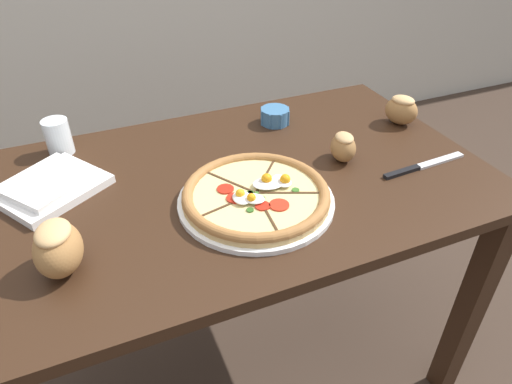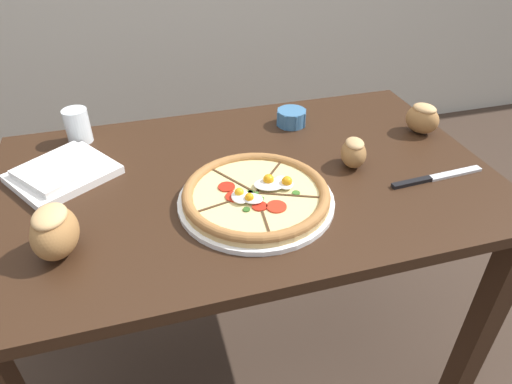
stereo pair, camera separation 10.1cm
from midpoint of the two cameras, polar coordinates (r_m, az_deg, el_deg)
name	(u,v)px [view 1 (the left image)]	position (r m, az deg, el deg)	size (l,w,h in m)	color
ground_plane	(245,360)	(1.67, -3.30, -20.37)	(12.00, 12.00, 0.00)	#3D2D23
dining_table	(241,214)	(1.19, -4.33, -2.91)	(1.22, 0.75, 0.76)	#331E11
pizza	(256,196)	(1.02, -2.82, -0.57)	(0.35, 0.35, 0.05)	white
ramekin_bowl	(275,116)	(1.35, 0.22, 9.47)	(0.09, 0.09, 0.05)	teal
napkin_folded	(50,186)	(1.18, -26.63, 0.64)	(0.29, 0.28, 0.04)	white
bread_piece_near	(401,109)	(1.39, 15.75, 9.85)	(0.11, 0.12, 0.09)	#A3703D
bread_piece_mid	(58,247)	(0.93, -26.48, -6.35)	(0.11, 0.13, 0.10)	#A3703D
bread_piece_far	(343,146)	(1.18, 8.45, 5.58)	(0.08, 0.09, 0.07)	olive
knife_main	(423,166)	(1.21, 17.97, 3.08)	(0.25, 0.03, 0.01)	silver
water_glass	(59,139)	(1.32, -25.51, 5.97)	(0.07, 0.07, 0.09)	white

